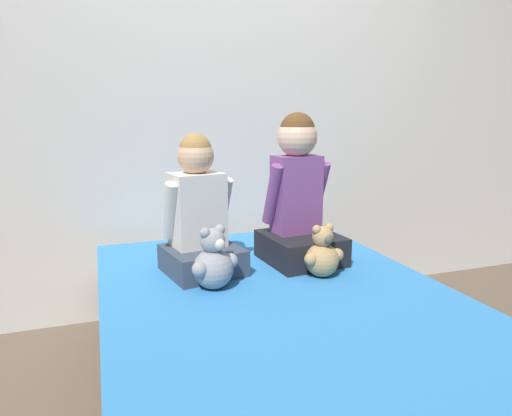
{
  "coord_description": "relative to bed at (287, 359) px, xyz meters",
  "views": [
    {
      "loc": [
        -0.63,
        -1.45,
        1.14
      ],
      "look_at": [
        0.0,
        0.36,
        0.75
      ],
      "focal_mm": 32.0,
      "sensor_mm": 36.0,
      "label": 1
    }
  ],
  "objects": [
    {
      "name": "teddy_bear_held_by_right_child",
      "position": [
        0.24,
        0.2,
        0.33
      ],
      "size": [
        0.19,
        0.14,
        0.23
      ],
      "rotation": [
        0.0,
        0.0,
        0.15
      ],
      "color": "tan",
      "rests_on": "bed"
    },
    {
      "name": "wall_behind_bed",
      "position": [
        0.0,
        1.14,
        1.02
      ],
      "size": [
        8.0,
        0.06,
        2.5
      ],
      "color": "silver",
      "rests_on": "ground_plane"
    },
    {
      "name": "bed",
      "position": [
        0.0,
        0.0,
        0.0
      ],
      "size": [
        1.33,
        2.0,
        0.47
      ],
      "color": "brown",
      "rests_on": "ground_plane"
    },
    {
      "name": "ground_plane",
      "position": [
        0.0,
        0.0,
        -0.23
      ],
      "size": [
        14.0,
        14.0,
        0.0
      ],
      "primitive_type": "plane",
      "color": "brown"
    },
    {
      "name": "child_on_right",
      "position": [
        0.24,
        0.44,
        0.53
      ],
      "size": [
        0.35,
        0.37,
        0.68
      ],
      "rotation": [
        0.0,
        0.0,
        0.09
      ],
      "color": "black",
      "rests_on": "bed"
    },
    {
      "name": "teddy_bear_held_by_left_child",
      "position": [
        -0.23,
        0.22,
        0.34
      ],
      "size": [
        0.2,
        0.16,
        0.25
      ],
      "rotation": [
        0.0,
        0.0,
        0.4
      ],
      "color": "#939399",
      "rests_on": "bed"
    },
    {
      "name": "child_on_left",
      "position": [
        -0.23,
        0.44,
        0.48
      ],
      "size": [
        0.36,
        0.36,
        0.6
      ],
      "rotation": [
        0.0,
        0.0,
        0.2
      ],
      "color": "#384251",
      "rests_on": "bed"
    }
  ]
}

